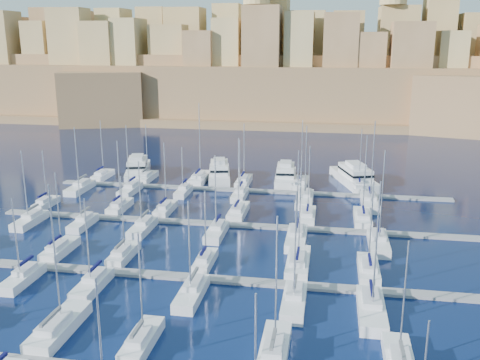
% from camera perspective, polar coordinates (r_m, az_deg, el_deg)
% --- Properties ---
extents(ground, '(600.00, 600.00, 0.00)m').
position_cam_1_polar(ground, '(84.56, -2.59, -7.10)').
color(ground, black).
rests_on(ground, ground).
extents(pontoon_mid_near, '(84.00, 2.00, 0.40)m').
position_cam_1_polar(pontoon_mid_near, '(73.78, -4.60, -10.36)').
color(pontoon_mid_near, slate).
rests_on(pontoon_mid_near, ground).
extents(pontoon_mid_far, '(84.00, 2.00, 0.40)m').
position_cam_1_polar(pontoon_mid_far, '(93.66, -1.30, -4.75)').
color(pontoon_mid_far, slate).
rests_on(pontoon_mid_far, ground).
extents(pontoon_far, '(84.00, 2.00, 0.40)m').
position_cam_1_polar(pontoon_far, '(114.32, 0.80, -1.12)').
color(pontoon_far, slate).
rests_on(pontoon_far, ground).
extents(sailboat_2, '(3.08, 10.27, 17.25)m').
position_cam_1_polar(sailboat_2, '(64.24, -18.78, -14.62)').
color(sailboat_2, silver).
rests_on(sailboat_2, ground).
extents(sailboat_3, '(2.49, 8.29, 12.92)m').
position_cam_1_polar(sailboat_3, '(59.72, -10.45, -16.48)').
color(sailboat_3, silver).
rests_on(sailboat_3, ground).
extents(sailboat_4, '(2.83, 9.45, 15.26)m').
position_cam_1_polar(sailboat_4, '(57.37, 3.69, -17.62)').
color(sailboat_4, silver).
rests_on(sailboat_4, ground).
extents(sailboat_13, '(2.58, 8.59, 12.88)m').
position_cam_1_polar(sailboat_13, '(85.97, -18.66, -7.01)').
color(sailboat_13, silver).
rests_on(sailboat_13, ground).
extents(sailboat_14, '(2.47, 8.23, 12.81)m').
position_cam_1_polar(sailboat_14, '(81.62, -12.32, -7.73)').
color(sailboat_14, silver).
rests_on(sailboat_14, ground).
extents(sailboat_15, '(2.24, 7.47, 11.38)m').
position_cam_1_polar(sailboat_15, '(77.66, -3.74, -8.60)').
color(sailboat_15, silver).
rests_on(sailboat_15, ground).
extents(sailboat_16, '(3.12, 10.41, 14.82)m').
position_cam_1_polar(sailboat_16, '(77.18, 6.21, -8.77)').
color(sailboat_16, silver).
rests_on(sailboat_16, ground).
extents(sailboat_17, '(2.78, 9.26, 13.40)m').
position_cam_1_polar(sailboat_17, '(76.82, 13.54, -9.25)').
color(sailboat_17, silver).
rests_on(sailboat_17, ground).
extents(sailboat_19, '(2.46, 8.20, 12.19)m').
position_cam_1_polar(sailboat_19, '(77.91, -22.16, -9.64)').
color(sailboat_19, silver).
rests_on(sailboat_19, ground).
extents(sailboat_20, '(2.59, 8.62, 12.78)m').
position_cam_1_polar(sailboat_20, '(73.17, -15.46, -10.65)').
color(sailboat_20, silver).
rests_on(sailboat_20, ground).
extents(sailboat_21, '(2.72, 9.06, 13.22)m').
position_cam_1_polar(sailboat_21, '(68.67, -5.17, -11.88)').
color(sailboat_21, silver).
rests_on(sailboat_21, ground).
extents(sailboat_22, '(2.76, 9.19, 14.99)m').
position_cam_1_polar(sailboat_22, '(66.74, 5.79, -12.71)').
color(sailboat_22, silver).
rests_on(sailboat_22, ground).
extents(sailboat_23, '(3.10, 10.35, 16.82)m').
position_cam_1_polar(sailboat_23, '(66.38, 13.84, -13.24)').
color(sailboat_23, silver).
rests_on(sailboat_23, ground).
extents(sailboat_24, '(2.21, 7.37, 11.37)m').
position_cam_1_polar(sailboat_24, '(110.31, -20.00, -2.36)').
color(sailboat_24, silver).
rests_on(sailboat_24, ground).
extents(sailboat_25, '(2.50, 8.32, 13.61)m').
position_cam_1_polar(sailboat_25, '(104.25, -12.72, -2.76)').
color(sailboat_25, silver).
rests_on(sailboat_25, ground).
extents(sailboat_26, '(2.48, 8.26, 13.61)m').
position_cam_1_polar(sailboat_26, '(101.19, -7.97, -3.07)').
color(sailboat_26, silver).
rests_on(sailboat_26, ground).
extents(sailboat_27, '(2.88, 9.61, 14.68)m').
position_cam_1_polar(sailboat_27, '(98.63, -0.20, -3.39)').
color(sailboat_27, silver).
rests_on(sailboat_27, ground).
extents(sailboat_28, '(2.67, 8.91, 13.78)m').
position_cam_1_polar(sailboat_28, '(97.04, 7.23, -3.83)').
color(sailboat_28, silver).
rests_on(sailboat_28, ground).
extents(sailboat_29, '(2.94, 9.81, 15.85)m').
position_cam_1_polar(sailboat_29, '(97.60, 12.93, -3.97)').
color(sailboat_29, silver).
rests_on(sailboat_29, ground).
extents(sailboat_30, '(2.61, 8.71, 13.63)m').
position_cam_1_polar(sailboat_30, '(101.04, -21.49, -4.02)').
color(sailboat_30, silver).
rests_on(sailboat_30, ground).
extents(sailboat_31, '(2.39, 7.98, 12.57)m').
position_cam_1_polar(sailboat_31, '(96.75, -16.39, -4.40)').
color(sailboat_31, silver).
rests_on(sailboat_31, ground).
extents(sailboat_32, '(2.66, 8.87, 12.59)m').
position_cam_1_polar(sailboat_32, '(92.16, -10.33, -4.97)').
color(sailboat_32, silver).
rests_on(sailboat_32, ground).
extents(sailboat_33, '(2.64, 8.80, 14.04)m').
position_cam_1_polar(sailboat_33, '(88.77, -2.51, -5.51)').
color(sailboat_33, silver).
rests_on(sailboat_33, ground).
extents(sailboat_34, '(3.08, 10.27, 15.46)m').
position_cam_1_polar(sailboat_34, '(86.40, 6.05, -6.14)').
color(sailboat_34, silver).
rests_on(sailboat_34, ground).
extents(sailboat_35, '(3.01, 10.02, 15.85)m').
position_cam_1_polar(sailboat_35, '(86.77, 14.54, -6.46)').
color(sailboat_35, silver).
rests_on(sailboat_35, ground).
extents(sailboat_36, '(2.54, 8.46, 13.91)m').
position_cam_1_polar(sailboat_36, '(128.82, -14.44, 0.48)').
color(sailboat_36, silver).
rests_on(sailboat_36, ground).
extents(sailboat_37, '(2.66, 8.86, 13.16)m').
position_cam_1_polar(sailboat_37, '(125.04, -9.89, 0.30)').
color(sailboat_37, silver).
rests_on(sailboat_37, ground).
extents(sailboat_38, '(3.23, 10.77, 18.16)m').
position_cam_1_polar(sailboat_38, '(122.41, -4.33, 0.20)').
color(sailboat_38, silver).
rests_on(sailboat_38, ground).
extents(sailboat_39, '(2.74, 9.13, 13.96)m').
position_cam_1_polar(sailboat_39, '(119.63, 0.38, -0.13)').
color(sailboat_39, silver).
rests_on(sailboat_39, ground).
extents(sailboat_40, '(2.95, 9.83, 15.03)m').
position_cam_1_polar(sailboat_40, '(118.64, 6.49, -0.35)').
color(sailboat_40, silver).
rests_on(sailboat_40, ground).
extents(sailboat_41, '(2.41, 8.04, 13.55)m').
position_cam_1_polar(sailboat_41, '(117.83, 12.55, -0.73)').
color(sailboat_41, silver).
rests_on(sailboat_41, ground).
extents(sailboat_42, '(2.90, 9.67, 14.26)m').
position_cam_1_polar(sailboat_42, '(119.50, -16.67, -0.78)').
color(sailboat_42, silver).
rests_on(sailboat_42, ground).
extents(sailboat_43, '(2.68, 8.93, 14.81)m').
position_cam_1_polar(sailboat_43, '(115.39, -11.62, -1.00)').
color(sailboat_43, silver).
rests_on(sailboat_43, ground).
extents(sailboat_44, '(2.26, 7.53, 10.52)m').
position_cam_1_polar(sailboat_44, '(112.45, -6.05, -1.21)').
color(sailboat_44, silver).
rests_on(sailboat_44, ground).
extents(sailboat_45, '(2.54, 8.46, 12.51)m').
position_cam_1_polar(sailboat_45, '(109.43, -0.00, -1.56)').
color(sailboat_45, silver).
rests_on(sailboat_45, ground).
extents(sailboat_46, '(3.22, 10.72, 15.84)m').
position_cam_1_polar(sailboat_46, '(107.00, 6.91, -2.03)').
color(sailboat_46, silver).
rests_on(sailboat_46, ground).
extents(sailboat_47, '(3.23, 10.78, 17.12)m').
position_cam_1_polar(sailboat_47, '(107.19, 13.68, -2.31)').
color(sailboat_47, silver).
rests_on(sailboat_47, ground).
extents(motor_yacht_a, '(9.49, 17.52, 5.25)m').
position_cam_1_polar(motor_yacht_a, '(129.95, -10.85, 1.25)').
color(motor_yacht_a, silver).
rests_on(motor_yacht_a, ground).
extents(motor_yacht_b, '(7.81, 16.26, 5.25)m').
position_cam_1_polar(motor_yacht_b, '(123.91, -2.22, 0.85)').
color(motor_yacht_b, silver).
rests_on(motor_yacht_b, ground).
extents(motor_yacht_c, '(5.37, 15.20, 5.25)m').
position_cam_1_polar(motor_yacht_c, '(121.42, 4.88, 0.52)').
color(motor_yacht_c, silver).
rests_on(motor_yacht_c, ground).
extents(motor_yacht_d, '(10.85, 19.17, 5.25)m').
position_cam_1_polar(motor_yacht_d, '(122.77, 12.09, 0.40)').
color(motor_yacht_d, silver).
rests_on(motor_yacht_d, ground).
extents(fortified_city, '(460.00, 108.95, 59.52)m').
position_cam_1_polar(fortified_city, '(233.14, 5.56, 10.56)').
color(fortified_city, brown).
rests_on(fortified_city, ground).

